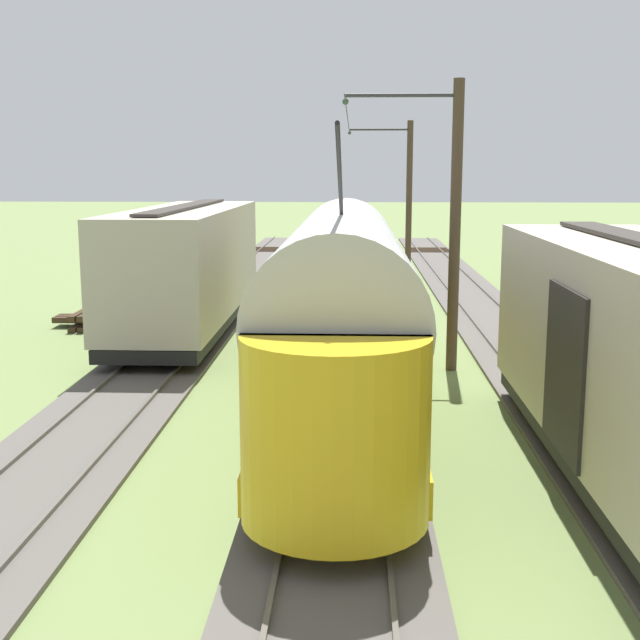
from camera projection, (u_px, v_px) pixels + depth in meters
The scene contains 10 objects.
ground_plane at pixel (344, 363), 22.31m from camera, with size 220.00×220.00×0.00m, color olive.
track_streetcar_siding at pixel (528, 360), 22.41m from camera, with size 2.80×80.00×0.18m.
track_adjacent_siding at pixel (344, 358), 22.60m from camera, with size 2.80×80.00×0.18m.
track_third_siding at pixel (164, 357), 22.80m from camera, with size 2.80×80.00×0.18m.
vintage_streetcar at pixel (342, 306), 17.69m from camera, with size 2.65×16.11×5.58m.
boxcar_adjacent at pixel (188, 265), 25.94m from camera, with size 2.96×11.71×3.85m.
catenary_pole_foreground at pixel (407, 198), 38.48m from camera, with size 2.99×0.28×7.31m.
catenary_pole_mid_near at pixel (452, 222), 20.88m from camera, with size 2.99×0.28×7.31m.
overhead_wire_run at pixel (351, 123), 29.92m from camera, with size 2.79×21.91×0.18m.
spare_tie_stack at pixel (92, 319), 27.41m from camera, with size 2.40×2.40×0.54m.
Camera 1 is at (-0.23, 21.75, 5.12)m, focal length 46.72 mm.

